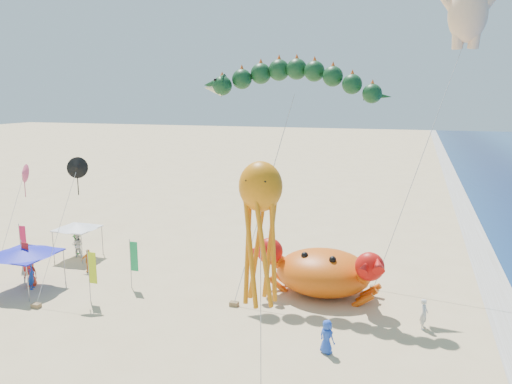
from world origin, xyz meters
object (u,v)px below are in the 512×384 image
at_px(canopy_blue, 24,251).
at_px(crab_inflatable, 323,271).
at_px(cherub_kite, 469,3).
at_px(canopy_white, 77,226).
at_px(octopus_kite, 260,223).
at_px(dragon_kite, 292,86).

bearing_deg(canopy_blue, crab_inflatable, 14.78).
bearing_deg(crab_inflatable, canopy_blue, -165.22).
height_order(crab_inflatable, canopy_blue, crab_inflatable).
height_order(cherub_kite, canopy_white, cherub_kite).
relative_size(cherub_kite, canopy_blue, 5.30).
xyz_separation_m(cherub_kite, octopus_kite, (-8.23, -17.68, -10.59)).
bearing_deg(dragon_kite, canopy_white, -179.92).
bearing_deg(canopy_white, canopy_blue, -82.76).
distance_m(crab_inflatable, dragon_kite, 11.45).
relative_size(cherub_kite, canopy_white, 6.76).
height_order(octopus_kite, canopy_blue, octopus_kite).
height_order(octopus_kite, canopy_white, octopus_kite).
distance_m(dragon_kite, canopy_white, 19.22).
bearing_deg(cherub_kite, crab_inflatable, -137.73).
distance_m(crab_inflatable, canopy_blue, 18.64).
xyz_separation_m(crab_inflatable, canopy_blue, (-18.00, -4.75, 0.93)).
bearing_deg(octopus_kite, canopy_white, 145.92).
bearing_deg(cherub_kite, dragon_kite, -151.80).
bearing_deg(cherub_kite, octopus_kite, -114.97).
bearing_deg(octopus_kite, crab_inflatable, 86.54).
bearing_deg(canopy_blue, canopy_white, 97.24).
xyz_separation_m(crab_inflatable, dragon_kite, (-2.47, 1.50, 11.08)).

